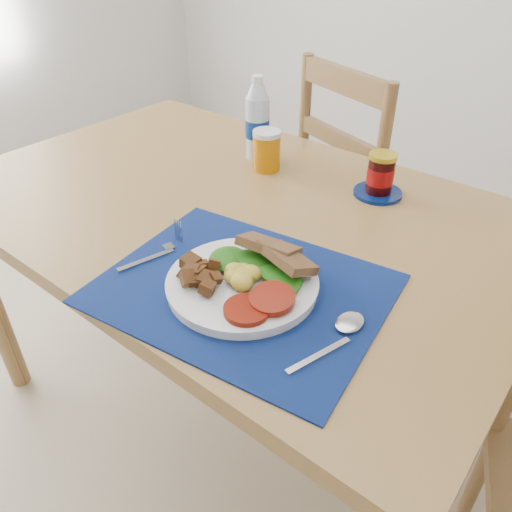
% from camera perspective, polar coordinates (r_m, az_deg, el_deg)
% --- Properties ---
extents(ground, '(4.00, 4.00, 0.00)m').
position_cam_1_polar(ground, '(1.62, -7.18, -20.70)').
color(ground, tan).
rests_on(ground, ground).
extents(table, '(1.40, 0.90, 0.75)m').
position_cam_1_polar(table, '(1.25, -2.92, 2.86)').
color(table, brown).
rests_on(table, ground).
extents(chair_far, '(0.54, 0.53, 1.16)m').
position_cam_1_polar(chair_far, '(1.77, 11.98, 9.12)').
color(chair_far, brown).
rests_on(chair_far, ground).
extents(placemat, '(0.56, 0.47, 0.00)m').
position_cam_1_polar(placemat, '(0.93, -1.56, -3.73)').
color(placemat, black).
rests_on(placemat, table).
extents(breakfast_plate, '(0.28, 0.28, 0.07)m').
position_cam_1_polar(breakfast_plate, '(0.92, -2.00, -2.68)').
color(breakfast_plate, silver).
rests_on(breakfast_plate, placemat).
extents(fork, '(0.04, 0.17, 0.00)m').
position_cam_1_polar(fork, '(1.04, -10.83, 0.51)').
color(fork, '#B2B5BA').
rests_on(fork, placemat).
extents(spoon, '(0.05, 0.19, 0.01)m').
position_cam_1_polar(spoon, '(0.84, 9.65, -8.61)').
color(spoon, '#B2B5BA').
rests_on(spoon, placemat).
extents(water_bottle, '(0.07, 0.07, 0.23)m').
position_cam_1_polar(water_bottle, '(1.41, 0.16, 15.00)').
color(water_bottle, '#ADBFCC').
rests_on(water_bottle, table).
extents(juice_glass, '(0.07, 0.07, 0.10)m').
position_cam_1_polar(juice_glass, '(1.36, 1.23, 11.86)').
color(juice_glass, '#BA6B04').
rests_on(juice_glass, table).
extents(jam_on_saucer, '(0.12, 0.12, 0.11)m').
position_cam_1_polar(jam_on_saucer, '(1.26, 13.99, 8.75)').
color(jam_on_saucer, '#051850').
rests_on(jam_on_saucer, table).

